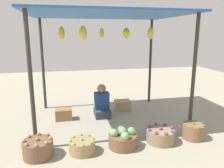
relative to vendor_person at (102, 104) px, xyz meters
The scene contains 10 objects.
ground_plane 0.37m from the vendor_person, 65.72° to the right, with size 14.00×14.00×0.00m, color #A19882.
market_stall_structure 1.88m from the vendor_person, 65.26° to the right, with size 3.22×2.47×2.35m.
vendor_person is the anchor object (origin of this frame).
basket_potatoes 2.04m from the vendor_person, 129.88° to the right, with size 0.48×0.48×0.33m.
basket_limes 1.71m from the vendor_person, 110.90° to the right, with size 0.43×0.43×0.26m.
basket_cabbages 1.56m from the vendor_person, 86.17° to the right, with size 0.49×0.49×0.37m.
basket_purple_onions 1.73m from the vendor_person, 61.41° to the right, with size 0.51×0.51×0.29m.
basket_green_chilies 2.13m from the vendor_person, 45.55° to the right, with size 0.39×0.39×0.32m.
wooden_crate_near_vendor 0.70m from the vendor_person, 28.27° to the left, with size 0.39×0.29×0.25m, color tan.
wooden_crate_stacked_rear 0.92m from the vendor_person, behind, with size 0.37×0.27×0.25m, color olive.
Camera 1 is at (-0.91, -4.76, 1.94)m, focal length 35.44 mm.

